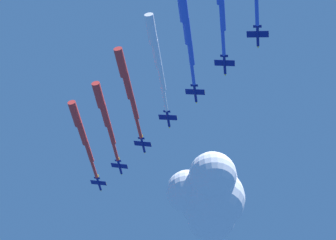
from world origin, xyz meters
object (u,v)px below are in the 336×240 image
at_px(jet_starboard_inner, 128,86).
at_px(jet_port_mid, 156,55).
at_px(jet_starboard_mid, 187,32).
at_px(jet_port_inner, 105,115).
at_px(jet_lead, 82,133).

height_order(jet_starboard_inner, jet_port_mid, jet_port_mid).
distance_m(jet_port_mid, jet_starboard_mid, 15.61).
relative_size(jet_port_inner, jet_starboard_mid, 1.06).
bearing_deg(jet_starboard_inner, jet_port_mid, 35.08).
bearing_deg(jet_starboard_mid, jet_port_inner, -144.96).
bearing_deg(jet_lead, jet_port_inner, 37.38).
xyz_separation_m(jet_lead, jet_starboard_inner, (29.51, 18.95, -2.31)).
xyz_separation_m(jet_port_inner, jet_starboard_mid, (42.45, 29.76, 1.72)).
xyz_separation_m(jet_port_inner, jet_port_mid, (30.99, 19.17, 1.94)).
bearing_deg(jet_lead, jet_port_mid, 33.51).
bearing_deg(jet_lead, jet_starboard_mid, 35.61).
relative_size(jet_lead, jet_port_inner, 1.05).
bearing_deg(jet_starboard_inner, jet_port_inner, -151.53).
bearing_deg(jet_port_mid, jet_starboard_mid, 42.76).
bearing_deg(jet_starboard_mid, jet_lead, -144.39).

